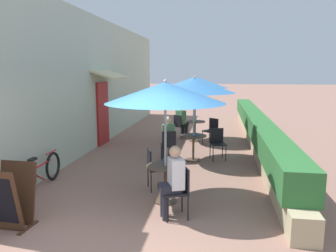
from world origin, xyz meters
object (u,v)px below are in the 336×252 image
(coffee_cup_near, at_px, (165,161))
(patio_table_mid, at_px, (193,143))
(cafe_chair_near_left, at_px, (179,188))
(seated_patron_mid_right, at_px, (168,136))
(patio_umbrella_mid, at_px, (194,86))
(cafe_chair_far_left, at_px, (212,129))
(cafe_chair_mid_left, at_px, (217,141))
(cafe_chair_far_right, at_px, (180,125))
(seated_patron_far_right, at_px, (182,120))
(patio_umbrella_near, at_px, (165,93))
(menu_board, at_px, (9,197))
(patio_table_far, at_px, (195,127))
(cafe_chair_near_right, at_px, (154,166))
(bicycle_leaning, at_px, (41,173))
(cafe_chair_mid_right, at_px, (169,143))
(patio_umbrella_far, at_px, (196,82))
(patio_table_near, at_px, (165,176))
(coffee_cup_mid, at_px, (197,135))

(coffee_cup_near, height_order, patio_table_mid, coffee_cup_near)
(cafe_chair_near_left, height_order, seated_patron_mid_right, seated_patron_mid_right)
(patio_umbrella_mid, distance_m, cafe_chair_far_left, 2.75)
(coffee_cup_near, bearing_deg, cafe_chair_far_left, 81.10)
(cafe_chair_mid_left, relative_size, cafe_chair_far_right, 1.00)
(cafe_chair_near_left, distance_m, seated_patron_far_right, 6.71)
(patio_umbrella_near, height_order, cafe_chair_far_left, patio_umbrella_near)
(seated_patron_far_right, distance_m, menu_board, 7.69)
(patio_table_mid, xyz_separation_m, patio_table_far, (-0.14, 2.59, 0.00))
(cafe_chair_near_right, distance_m, cafe_chair_far_right, 5.35)
(cafe_chair_near_left, height_order, bicycle_leaning, cafe_chair_near_left)
(cafe_chair_near_left, distance_m, cafe_chair_far_left, 5.85)
(cafe_chair_mid_right, relative_size, menu_board, 0.86)
(cafe_chair_far_right, relative_size, bicycle_leaning, 0.50)
(patio_table_far, relative_size, patio_umbrella_far, 0.31)
(cafe_chair_far_left, bearing_deg, bicycle_leaning, 93.30)
(patio_table_near, distance_m, seated_patron_mid_right, 2.89)
(cafe_chair_near_right, distance_m, patio_table_far, 5.00)
(patio_table_near, relative_size, cafe_chair_far_right, 0.82)
(cafe_chair_far_right, bearing_deg, seated_patron_far_right, 90.00)
(patio_umbrella_near, distance_m, cafe_chair_far_left, 5.50)
(cafe_chair_mid_right, distance_m, bicycle_leaning, 3.40)
(patio_umbrella_mid, bearing_deg, coffee_cup_near, -96.88)
(cafe_chair_near_left, distance_m, seated_patron_mid_right, 3.55)
(coffee_cup_near, distance_m, patio_umbrella_far, 5.58)
(cafe_chair_mid_right, distance_m, cafe_chair_far_left, 2.70)
(patio_table_near, bearing_deg, cafe_chair_mid_left, 73.65)
(seated_patron_mid_right, distance_m, cafe_chair_far_left, 2.62)
(patio_umbrella_near, xyz_separation_m, cafe_chair_mid_left, (0.95, 3.25, -1.56))
(cafe_chair_near_left, bearing_deg, cafe_chair_near_right, 6.25)
(seated_patron_mid_right, height_order, cafe_chair_far_right, seated_patron_mid_right)
(patio_umbrella_far, bearing_deg, cafe_chair_mid_left, -71.13)
(patio_table_near, distance_m, seated_patron_far_right, 6.07)
(coffee_cup_mid, bearing_deg, cafe_chair_far_left, 81.25)
(coffee_cup_near, distance_m, coffee_cup_mid, 2.75)
(patio_umbrella_mid, distance_m, coffee_cup_mid, 1.33)
(cafe_chair_far_right, xyz_separation_m, menu_board, (-1.83, -7.36, -0.02))
(cafe_chair_near_right, bearing_deg, seated_patron_far_right, 158.02)
(menu_board, bearing_deg, cafe_chair_mid_right, 67.92)
(patio_table_near, height_order, coffee_cup_mid, coffee_cup_mid)
(coffee_cup_near, relative_size, cafe_chair_mid_left, 0.10)
(patio_table_near, relative_size, cafe_chair_near_left, 0.82)
(patio_umbrella_near, distance_m, cafe_chair_mid_left, 3.73)
(cafe_chair_near_left, xyz_separation_m, cafe_chair_far_right, (-0.78, 6.58, 0.00))
(coffee_cup_near, bearing_deg, bicycle_leaning, 176.95)
(cafe_chair_mid_left, distance_m, menu_board, 5.65)
(cafe_chair_mid_left, xyz_separation_m, seated_patron_mid_right, (-1.34, -0.39, 0.17))
(cafe_chair_near_right, bearing_deg, menu_board, -66.32)
(patio_umbrella_near, bearing_deg, patio_table_far, 88.46)
(cafe_chair_near_right, distance_m, menu_board, 2.79)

